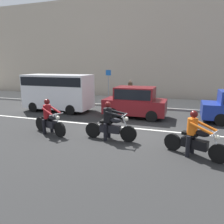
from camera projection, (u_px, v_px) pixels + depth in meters
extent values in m
plane|color=#282828|center=(124.00, 133.00, 9.77)|extent=(80.00, 80.00, 0.00)
cube|color=gray|center=(151.00, 103.00, 17.16)|extent=(40.00, 4.40, 0.14)
cube|color=#B7A893|center=(158.00, 47.00, 19.32)|extent=(40.00, 1.40, 9.18)
cube|color=silver|center=(134.00, 128.00, 10.52)|extent=(18.00, 0.14, 0.01)
cylinder|color=black|center=(219.00, 154.00, 6.76)|extent=(0.62, 0.35, 0.63)
cylinder|color=black|center=(173.00, 142.00, 7.78)|extent=(0.62, 0.35, 0.63)
cylinder|color=silver|center=(216.00, 143.00, 6.77)|extent=(0.33, 0.18, 0.72)
cube|color=black|center=(194.00, 144.00, 7.24)|extent=(0.91, 0.59, 0.32)
ellipsoid|color=black|center=(202.00, 133.00, 7.01)|extent=(0.54, 0.41, 0.22)
cube|color=black|center=(190.00, 134.00, 7.29)|extent=(0.57, 0.42, 0.10)
cylinder|color=silver|center=(215.00, 133.00, 6.73)|extent=(0.31, 0.66, 0.04)
sphere|color=silver|center=(217.00, 138.00, 6.71)|extent=(0.17, 0.17, 0.17)
cylinder|color=silver|center=(187.00, 144.00, 7.58)|extent=(0.67, 0.34, 0.07)
cylinder|color=black|center=(188.00, 146.00, 7.20)|extent=(0.20, 0.20, 0.74)
cylinder|color=black|center=(192.00, 143.00, 7.49)|extent=(0.20, 0.20, 0.74)
cylinder|color=orange|center=(192.00, 126.00, 7.19)|extent=(0.45, 0.45, 0.55)
cylinder|color=orange|center=(201.00, 129.00, 6.78)|extent=(0.73, 0.38, 0.32)
cylinder|color=orange|center=(206.00, 126.00, 7.11)|extent=(0.73, 0.38, 0.32)
sphere|color=tan|center=(194.00, 115.00, 7.09)|extent=(0.20, 0.20, 0.20)
sphere|color=#510F0F|center=(194.00, 114.00, 7.09)|extent=(0.25, 0.25, 0.25)
cylinder|color=black|center=(128.00, 134.00, 8.61)|extent=(0.67, 0.14, 0.67)
cylinder|color=black|center=(93.00, 130.00, 9.15)|extent=(0.67, 0.14, 0.67)
cylinder|color=silver|center=(126.00, 125.00, 8.57)|extent=(0.38, 0.07, 0.82)
cube|color=black|center=(110.00, 129.00, 8.85)|extent=(0.87, 0.31, 0.32)
ellipsoid|color=black|center=(115.00, 120.00, 8.69)|extent=(0.49, 0.26, 0.22)
cube|color=black|center=(106.00, 122.00, 8.85)|extent=(0.53, 0.26, 0.10)
cylinder|color=silver|center=(124.00, 115.00, 8.51)|extent=(0.06, 0.70, 0.04)
sphere|color=silver|center=(126.00, 119.00, 8.51)|extent=(0.17, 0.17, 0.17)
cylinder|color=silver|center=(105.00, 130.00, 9.12)|extent=(0.70, 0.09, 0.07)
cylinder|color=black|center=(105.00, 132.00, 8.74)|extent=(0.15, 0.15, 0.73)
cylinder|color=black|center=(109.00, 130.00, 9.10)|extent=(0.15, 0.15, 0.73)
cylinder|color=black|center=(107.00, 115.00, 8.77)|extent=(0.35, 0.35, 0.59)
cylinder|color=black|center=(114.00, 114.00, 8.42)|extent=(0.74, 0.11, 0.21)
cylinder|color=black|center=(118.00, 112.00, 8.82)|extent=(0.74, 0.11, 0.21)
sphere|color=tan|center=(108.00, 105.00, 8.67)|extent=(0.20, 0.20, 0.20)
sphere|color=#510F0F|center=(108.00, 105.00, 8.66)|extent=(0.25, 0.25, 0.25)
cylinder|color=black|center=(60.00, 130.00, 9.21)|extent=(0.66, 0.34, 0.66)
cylinder|color=black|center=(41.00, 124.00, 10.09)|extent=(0.66, 0.34, 0.66)
cylinder|color=silver|center=(58.00, 122.00, 9.21)|extent=(0.34, 0.17, 0.73)
cube|color=black|center=(50.00, 124.00, 9.62)|extent=(0.84, 0.53, 0.32)
ellipsoid|color=black|center=(52.00, 117.00, 9.41)|extent=(0.53, 0.39, 0.22)
cube|color=black|center=(47.00, 118.00, 9.68)|extent=(0.57, 0.40, 0.10)
cylinder|color=silver|center=(56.00, 114.00, 9.17)|extent=(0.28, 0.67, 0.04)
sphere|color=silver|center=(58.00, 118.00, 9.16)|extent=(0.17, 0.17, 0.17)
cylinder|color=silver|center=(49.00, 124.00, 9.95)|extent=(0.68, 0.31, 0.07)
cylinder|color=black|center=(44.00, 127.00, 9.58)|extent=(0.19, 0.19, 0.68)
cylinder|color=black|center=(52.00, 125.00, 9.88)|extent=(0.19, 0.19, 0.68)
cylinder|color=maroon|center=(47.00, 112.00, 9.57)|extent=(0.44, 0.44, 0.61)
cylinder|color=maroon|center=(47.00, 112.00, 9.19)|extent=(0.67, 0.32, 0.29)
cylinder|color=maroon|center=(56.00, 110.00, 9.52)|extent=(0.67, 0.32, 0.29)
sphere|color=tan|center=(47.00, 102.00, 9.47)|extent=(0.20, 0.20, 0.20)
sphere|color=#510F0F|center=(47.00, 102.00, 9.46)|extent=(0.25, 0.25, 0.25)
cube|color=silver|center=(58.00, 91.00, 14.30)|extent=(4.48, 1.90, 2.18)
cube|color=black|center=(58.00, 81.00, 14.15)|extent=(4.35, 1.93, 0.56)
cylinder|color=black|center=(77.00, 107.00, 14.08)|extent=(0.64, 1.96, 0.64)
cylinder|color=black|center=(42.00, 105.00, 14.95)|extent=(0.64, 1.96, 0.64)
cube|color=maroon|center=(135.00, 106.00, 12.64)|extent=(3.60, 1.70, 0.84)
cube|color=maroon|center=(135.00, 93.00, 12.47)|extent=(2.23, 1.56, 0.72)
cube|color=black|center=(135.00, 93.00, 12.47)|extent=(2.06, 1.59, 0.58)
cylinder|color=black|center=(154.00, 113.00, 12.36)|extent=(0.64, 1.76, 0.64)
cylinder|color=black|center=(117.00, 111.00, 13.06)|extent=(0.64, 1.76, 0.64)
cylinder|color=black|center=(219.00, 116.00, 11.64)|extent=(0.64, 1.82, 0.64)
cylinder|color=gray|center=(109.00, 85.00, 17.83)|extent=(0.08, 0.08, 2.53)
cube|color=#1959B2|center=(108.00, 73.00, 17.59)|extent=(0.44, 0.03, 0.44)
cylinder|color=black|center=(129.00, 97.00, 16.82)|extent=(0.14, 0.14, 0.91)
cylinder|color=black|center=(131.00, 97.00, 16.76)|extent=(0.14, 0.14, 0.91)
cylinder|color=#4C3823|center=(130.00, 87.00, 16.62)|extent=(0.34, 0.34, 0.65)
sphere|color=tan|center=(130.00, 81.00, 16.53)|extent=(0.21, 0.21, 0.21)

